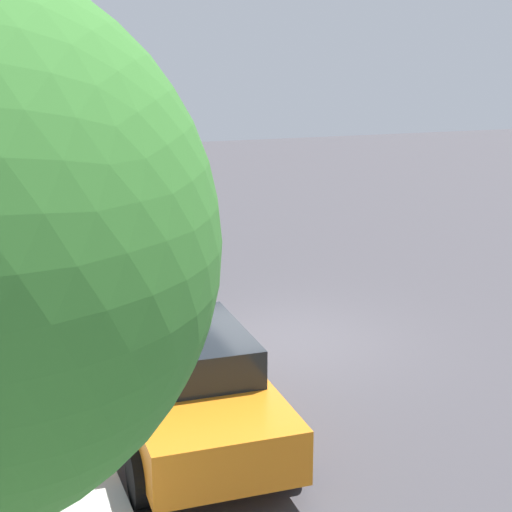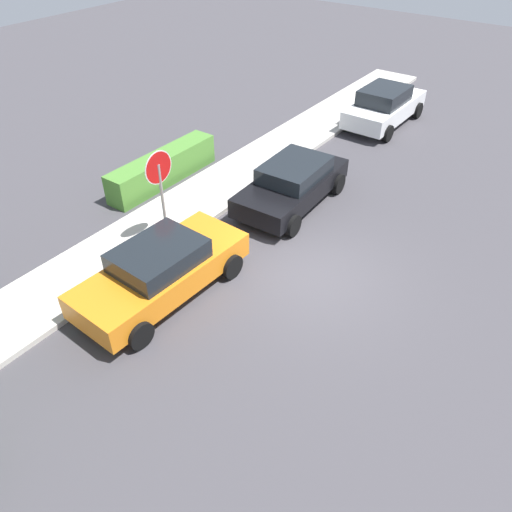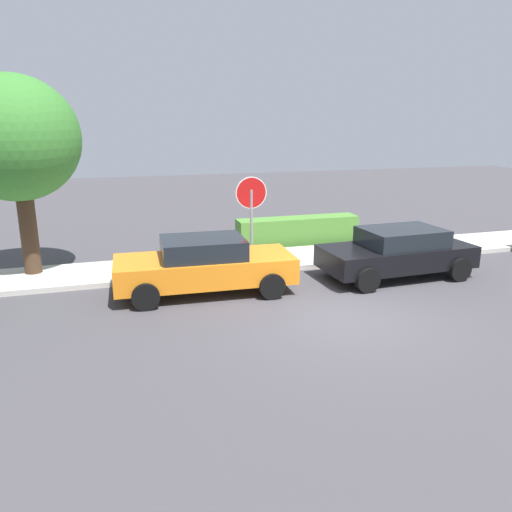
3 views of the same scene
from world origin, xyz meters
The scene contains 7 objects.
ground_plane centered at (0.00, 0.00, 0.00)m, with size 60.00×60.00×0.00m, color #423F44.
sidewalk_curb centered at (0.00, 4.65, 0.07)m, with size 32.00×2.12×0.14m, color beige.
stop_sign centered at (-1.07, 4.00, 1.88)m, with size 0.89×0.08×2.69m.
parked_car_orange centered at (-2.71, 2.52, 0.72)m, with size 4.46×2.09×1.40m.
parked_car_black centered at (2.59, 2.27, 0.71)m, with size 4.21×2.10×1.35m.
parked_car_white centered at (9.90, 2.64, 0.77)m, with size 4.25×1.98×1.53m.
front_yard_hedge centered at (1.29, 6.44, 0.48)m, with size 4.23×0.80×0.96m.
Camera 2 is at (-8.74, -4.61, 8.11)m, focal length 35.00 mm.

